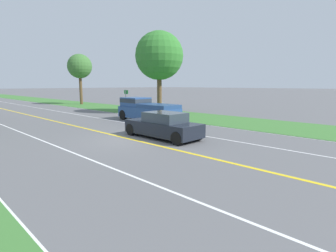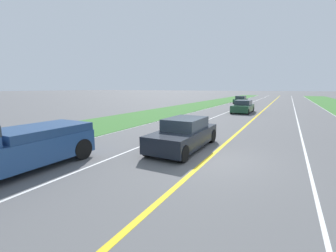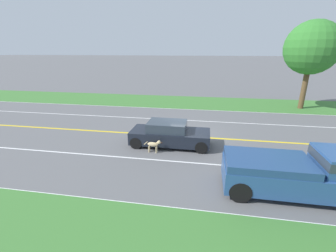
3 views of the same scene
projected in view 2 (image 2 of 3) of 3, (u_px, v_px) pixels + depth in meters
name	position (u px, v px, depth m)	size (l,w,h in m)	color
ground_plane	(209.00, 158.00, 9.07)	(400.00, 400.00, 0.00)	#5B5B5E
centre_divider_line	(209.00, 158.00, 9.07)	(0.18, 160.00, 0.01)	yellow
lane_edge_line_right	(86.00, 140.00, 12.32)	(0.14, 160.00, 0.01)	white
lane_dash_same_dir	(138.00, 147.00, 10.69)	(0.10, 160.00, 0.01)	white
lane_dash_oncoming	(310.00, 174.00, 7.44)	(0.10, 160.00, 0.01)	white
grass_verge_right	(51.00, 134.00, 13.71)	(6.00, 160.00, 0.03)	#3D7533
ego_car	(184.00, 134.00, 10.47)	(1.83, 4.53, 1.43)	black
dog	(169.00, 134.00, 11.60)	(0.24, 1.04, 0.74)	#D1B784
car_trailing_near	(243.00, 107.00, 25.61)	(1.93, 4.59, 1.40)	#1E472D
car_trailing_mid	(240.00, 100.00, 40.82)	(1.91, 4.21, 1.32)	#1E472D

